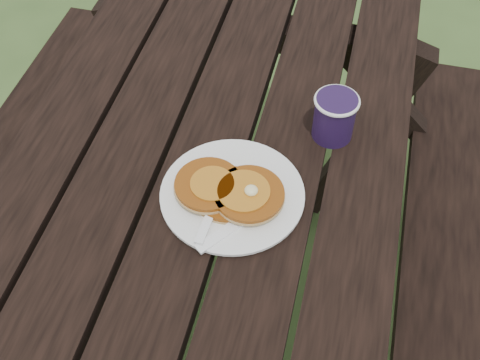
% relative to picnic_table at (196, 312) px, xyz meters
% --- Properties ---
extents(picnic_table, '(1.36, 1.80, 0.75)m').
position_rel_picnic_table_xyz_m(picnic_table, '(0.00, 0.00, 0.00)').
color(picnic_table, black).
rests_on(picnic_table, ground).
extents(plate, '(0.26, 0.26, 0.01)m').
position_rel_picnic_table_xyz_m(plate, '(0.08, 0.06, 0.39)').
color(plate, white).
rests_on(plate, picnic_table).
extents(pancake_stack, '(0.20, 0.13, 0.04)m').
position_rel_picnic_table_xyz_m(pancake_stack, '(0.07, 0.05, 0.41)').
color(pancake_stack, '#8C460F').
rests_on(pancake_stack, plate).
extents(knife, '(0.12, 0.16, 0.00)m').
position_rel_picnic_table_xyz_m(knife, '(0.10, -0.00, 0.39)').
color(knife, white).
rests_on(knife, plate).
extents(fork, '(0.04, 0.16, 0.01)m').
position_rel_picnic_table_xyz_m(fork, '(0.05, -0.01, 0.40)').
color(fork, white).
rests_on(fork, plate).
extents(coffee_cup, '(0.09, 0.09, 0.09)m').
position_rel_picnic_table_xyz_m(coffee_cup, '(0.23, 0.25, 0.44)').
color(coffee_cup, '#211137').
rests_on(coffee_cup, picnic_table).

